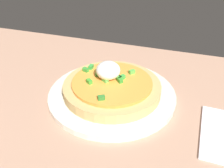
# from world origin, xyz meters

# --- Properties ---
(dining_table) EXTENTS (1.13, 0.67, 0.02)m
(dining_table) POSITION_xyz_m (0.00, 0.00, 0.01)
(dining_table) COLOR tan
(dining_table) RESTS_ON ground
(plate) EXTENTS (0.26, 0.26, 0.01)m
(plate) POSITION_xyz_m (-0.08, -0.07, 0.03)
(plate) COLOR silver
(plate) RESTS_ON dining_table
(pizza) EXTENTS (0.20, 0.20, 0.06)m
(pizza) POSITION_xyz_m (-0.08, -0.07, 0.05)
(pizza) COLOR tan
(pizza) RESTS_ON plate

